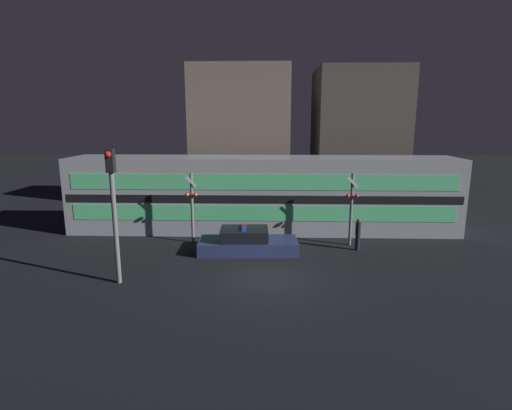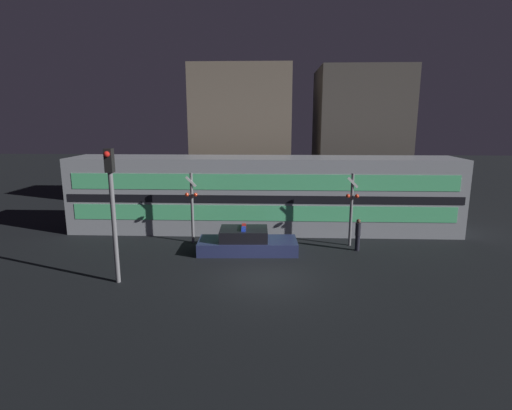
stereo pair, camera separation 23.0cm
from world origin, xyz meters
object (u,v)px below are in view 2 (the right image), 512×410
object	(u,v)px
train	(263,194)
crossing_signal_near	(351,207)
police_car	(247,243)
pedestrian	(358,234)
traffic_light_corner	(112,203)

from	to	relation	value
train	crossing_signal_near	world-z (taller)	train
train	police_car	distance (m)	4.48
pedestrian	crossing_signal_near	bearing A→B (deg)	105.28
police_car	crossing_signal_near	size ratio (longest dim) A/B	1.30
police_car	crossing_signal_near	distance (m)	5.65
pedestrian	crossing_signal_near	xyz separation A→B (m)	(-0.22, 0.81, 1.21)
pedestrian	train	bearing A→B (deg)	142.78
pedestrian	crossing_signal_near	world-z (taller)	crossing_signal_near
pedestrian	police_car	bearing A→B (deg)	-175.32
police_car	pedestrian	world-z (taller)	pedestrian
train	crossing_signal_near	distance (m)	5.39
train	traffic_light_corner	distance (m)	9.90
pedestrian	crossing_signal_near	size ratio (longest dim) A/B	0.43
train	pedestrian	size ratio (longest dim) A/B	13.69
police_car	pedestrian	distance (m)	5.53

